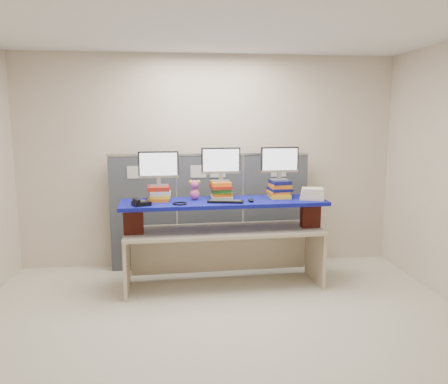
{
  "coord_description": "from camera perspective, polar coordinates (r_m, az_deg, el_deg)",
  "views": [
    {
      "loc": [
        -0.4,
        -3.81,
        1.96
      ],
      "look_at": [
        0.11,
        1.1,
        1.14
      ],
      "focal_mm": 35.0,
      "sensor_mm": 36.0,
      "label": 1
    }
  ],
  "objects": [
    {
      "name": "room",
      "position": [
        3.88,
        0.03,
        1.16
      ],
      "size": [
        5.0,
        4.0,
        2.8
      ],
      "color": "beige",
      "rests_on": "ground"
    },
    {
      "name": "book_stack_right",
      "position": [
        5.27,
        7.24,
        0.4
      ],
      "size": [
        0.27,
        0.31,
        0.21
      ],
      "color": "yellow",
      "rests_on": "blue_board"
    },
    {
      "name": "desk",
      "position": [
        5.14,
        0.0,
        -6.39
      ],
      "size": [
        2.32,
        0.77,
        0.7
      ],
      "rotation": [
        0.0,
        0.0,
        0.05
      ],
      "color": "beige",
      "rests_on": "ground"
    },
    {
      "name": "cubicle_partition",
      "position": [
        5.73,
        -1.83,
        -2.52
      ],
      "size": [
        2.6,
        0.06,
        1.53
      ],
      "color": "#3D4148",
      "rests_on": "ground"
    },
    {
      "name": "monitor_right",
      "position": [
        5.23,
        7.27,
        3.99
      ],
      "size": [
        0.46,
        0.14,
        0.4
      ],
      "rotation": [
        0.0,
        0.0,
        0.05
      ],
      "color": "#9F9FA4",
      "rests_on": "book_stack_right"
    },
    {
      "name": "book_stack_left",
      "position": [
        5.08,
        -8.45,
        -0.13
      ],
      "size": [
        0.27,
        0.31,
        0.17
      ],
      "color": "orange",
      "rests_on": "blue_board"
    },
    {
      "name": "binder_stack",
      "position": [
        5.21,
        11.47,
        -0.26
      ],
      "size": [
        0.33,
        0.29,
        0.13
      ],
      "rotation": [
        0.0,
        0.0,
        -0.31
      ],
      "color": "beige",
      "rests_on": "blue_board"
    },
    {
      "name": "monitor_center",
      "position": [
        5.08,
        -0.41,
        3.9
      ],
      "size": [
        0.46,
        0.14,
        0.4
      ],
      "rotation": [
        0.0,
        0.0,
        0.05
      ],
      "color": "#9F9FA4",
      "rests_on": "book_stack_center"
    },
    {
      "name": "brick_pier_right",
      "position": [
        5.27,
        11.22,
        -2.93
      ],
      "size": [
        0.22,
        0.13,
        0.3
      ],
      "primitive_type": "cube",
      "rotation": [
        0.0,
        0.0,
        0.05
      ],
      "color": "maroon",
      "rests_on": "desk"
    },
    {
      "name": "plush_toy",
      "position": [
        5.07,
        -3.84,
        0.3
      ],
      "size": [
        0.14,
        0.1,
        0.23
      ],
      "rotation": [
        0.0,
        0.0,
        0.17
      ],
      "color": "#DD5492",
      "rests_on": "blue_board"
    },
    {
      "name": "blue_board",
      "position": [
        5.03,
        0.0,
        -1.36
      ],
      "size": [
        2.39,
        0.7,
        0.04
      ],
      "primitive_type": "cube",
      "rotation": [
        0.0,
        0.0,
        0.05
      ],
      "color": "#0B0B8E",
      "rests_on": "brick_pier_left"
    },
    {
      "name": "headset",
      "position": [
        4.84,
        -5.8,
        -1.5
      ],
      "size": [
        0.2,
        0.2,
        0.02
      ],
      "primitive_type": "torus",
      "rotation": [
        0.0,
        0.0,
        0.27
      ],
      "color": "black",
      "rests_on": "blue_board"
    },
    {
      "name": "brick_pier_left",
      "position": [
        4.97,
        -11.74,
        -3.7
      ],
      "size": [
        0.22,
        0.13,
        0.3
      ],
      "primitive_type": "cube",
      "rotation": [
        0.0,
        0.0,
        0.05
      ],
      "color": "maroon",
      "rests_on": "desk"
    },
    {
      "name": "keyboard",
      "position": [
        4.91,
        0.19,
        -1.23
      ],
      "size": [
        0.42,
        0.21,
        0.03
      ],
      "rotation": [
        0.0,
        0.0,
        -0.2
      ],
      "color": "black",
      "rests_on": "blue_board"
    },
    {
      "name": "desk_phone",
      "position": [
        4.83,
        -10.82,
        -1.39
      ],
      "size": [
        0.23,
        0.22,
        0.08
      ],
      "rotation": [
        0.0,
        0.0,
        0.4
      ],
      "color": "black",
      "rests_on": "blue_board"
    },
    {
      "name": "monitor_left",
      "position": [
        5.03,
        -8.55,
        3.34
      ],
      "size": [
        0.46,
        0.14,
        0.4
      ],
      "rotation": [
        0.0,
        0.0,
        0.05
      ],
      "color": "#9F9FA4",
      "rests_on": "book_stack_left"
    },
    {
      "name": "mouse",
      "position": [
        4.96,
        3.52,
        -1.08
      ],
      "size": [
        0.1,
        0.13,
        0.04
      ],
      "primitive_type": "ellipsoid",
      "rotation": [
        0.0,
        0.0,
        0.4
      ],
      "color": "black",
      "rests_on": "blue_board"
    },
    {
      "name": "book_stack_center",
      "position": [
        5.13,
        -0.39,
        0.26
      ],
      "size": [
        0.26,
        0.32,
        0.21
      ],
      "color": "beige",
      "rests_on": "blue_board"
    }
  ]
}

